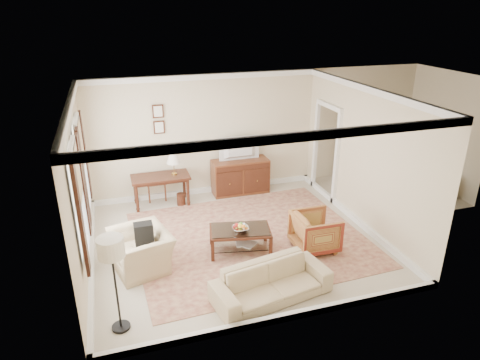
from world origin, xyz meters
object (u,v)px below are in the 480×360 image
tv (240,142)px  club_armchair (141,244)px  writing_desk (161,180)px  striped_armchair (315,230)px  sideboard (240,176)px  coffee_table (240,234)px  sofa (272,277)px

tv → club_armchair: bearing=44.7°
writing_desk → club_armchair: size_ratio=1.23×
tv → striped_armchair: bearing=100.8°
striped_armchair → club_armchair: (-3.20, 0.34, 0.06)m
striped_armchair → club_armchair: 3.22m
tv → club_armchair: tv is taller
striped_armchair → sideboard: bearing=11.7°
sideboard → striped_armchair: sideboard is taller
writing_desk → striped_armchair: striped_armchair is taller
striped_armchair → writing_desk: bearing=42.6°
coffee_table → striped_armchair: (1.38, -0.34, 0.04)m
writing_desk → coffee_table: (1.14, -2.49, -0.24)m
writing_desk → coffee_table: writing_desk is taller
writing_desk → sideboard: 1.97m
coffee_table → club_armchair: club_armchair is taller
club_armchair → writing_desk: bearing=150.5°
club_armchair → sofa: club_armchair is taller
coffee_table → striped_armchair: striped_armchair is taller
sideboard → striped_armchair: size_ratio=1.71×
sideboard → club_armchair: (-2.63, -2.62, 0.04)m
sideboard → club_armchair: bearing=-135.1°
writing_desk → sofa: sofa is taller
sideboard → club_armchair: size_ratio=1.29×
tv → sofa: tv is taller
tv → striped_armchair: 3.14m
writing_desk → striped_armchair: (2.52, -2.83, -0.20)m
club_armchair → coffee_table: bearing=75.7°
club_armchair → tv: bearing=120.4°
club_armchair → sideboard: bearing=120.6°
striped_armchair → sofa: bearing=131.4°
tv → writing_desk: bearing=3.3°
writing_desk → sideboard: bearing=3.9°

